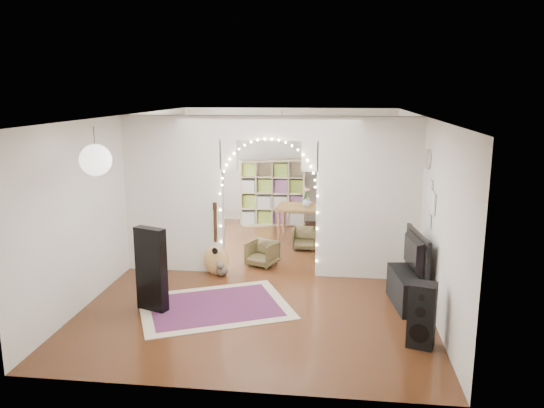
# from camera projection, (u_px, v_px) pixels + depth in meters

# --- Properties ---
(floor) EXTENTS (7.50, 7.50, 0.00)m
(floor) POSITION_uv_depth(u_px,v_px,m) (269.00, 272.00, 9.24)
(floor) COLOR black
(floor) RESTS_ON ground
(ceiling) EXTENTS (5.00, 7.50, 0.02)m
(ceiling) POSITION_uv_depth(u_px,v_px,m) (269.00, 116.00, 8.67)
(ceiling) COLOR white
(ceiling) RESTS_ON wall_back
(wall_back) EXTENTS (5.00, 0.02, 2.70)m
(wall_back) POSITION_uv_depth(u_px,v_px,m) (289.00, 166.00, 12.60)
(wall_back) COLOR silver
(wall_back) RESTS_ON floor
(wall_front) EXTENTS (5.00, 0.02, 2.70)m
(wall_front) POSITION_uv_depth(u_px,v_px,m) (223.00, 269.00, 5.32)
(wall_front) COLOR silver
(wall_front) RESTS_ON floor
(wall_left) EXTENTS (0.02, 7.50, 2.70)m
(wall_left) POSITION_uv_depth(u_px,v_px,m) (127.00, 193.00, 9.25)
(wall_left) COLOR silver
(wall_left) RESTS_ON floor
(wall_right) EXTENTS (0.02, 7.50, 2.70)m
(wall_right) POSITION_uv_depth(u_px,v_px,m) (421.00, 200.00, 8.66)
(wall_right) COLOR silver
(wall_right) RESTS_ON floor
(divider_wall) EXTENTS (5.00, 0.20, 2.70)m
(divider_wall) POSITION_uv_depth(u_px,v_px,m) (269.00, 192.00, 8.94)
(divider_wall) COLOR silver
(divider_wall) RESTS_ON floor
(fairy_lights) EXTENTS (1.64, 0.04, 1.60)m
(fairy_lights) POSITION_uv_depth(u_px,v_px,m) (268.00, 186.00, 8.79)
(fairy_lights) COLOR #FFEABF
(fairy_lights) RESTS_ON divider_wall
(window) EXTENTS (0.04, 1.20, 1.40)m
(window) POSITION_uv_depth(u_px,v_px,m) (162.00, 169.00, 10.96)
(window) COLOR white
(window) RESTS_ON wall_left
(wall_clock) EXTENTS (0.03, 0.31, 0.31)m
(wall_clock) POSITION_uv_depth(u_px,v_px,m) (428.00, 159.00, 7.93)
(wall_clock) COLOR white
(wall_clock) RESTS_ON wall_right
(picture_frames) EXTENTS (0.02, 0.50, 0.70)m
(picture_frames) POSITION_uv_depth(u_px,v_px,m) (430.00, 204.00, 7.66)
(picture_frames) COLOR white
(picture_frames) RESTS_ON wall_right
(paper_lantern) EXTENTS (0.40, 0.40, 0.40)m
(paper_lantern) POSITION_uv_depth(u_px,v_px,m) (96.00, 160.00, 6.66)
(paper_lantern) COLOR white
(paper_lantern) RESTS_ON ceiling
(ceiling_fan) EXTENTS (1.10, 1.10, 0.30)m
(ceiling_fan) POSITION_uv_depth(u_px,v_px,m) (282.00, 126.00, 10.68)
(ceiling_fan) COLOR gold
(ceiling_fan) RESTS_ON ceiling
(area_rug) EXTENTS (2.58, 2.32, 0.02)m
(area_rug) POSITION_uv_depth(u_px,v_px,m) (214.00, 306.00, 7.77)
(area_rug) COLOR maroon
(area_rug) RESTS_ON floor
(guitar_case) EXTENTS (0.49, 0.32, 1.22)m
(guitar_case) POSITION_uv_depth(u_px,v_px,m) (151.00, 269.00, 7.54)
(guitar_case) COLOR black
(guitar_case) RESTS_ON floor
(acoustic_guitar) EXTENTS (0.46, 0.30, 1.08)m
(acoustic_guitar) POSITION_uv_depth(u_px,v_px,m) (216.00, 249.00, 9.00)
(acoustic_guitar) COLOR tan
(acoustic_guitar) RESTS_ON floor
(tabby_cat) EXTENTS (0.21, 0.46, 0.31)m
(tabby_cat) POSITION_uv_depth(u_px,v_px,m) (222.00, 269.00, 9.05)
(tabby_cat) COLOR brown
(tabby_cat) RESTS_ON floor
(floor_speaker) EXTENTS (0.38, 0.36, 0.82)m
(floor_speaker) POSITION_uv_depth(u_px,v_px,m) (422.00, 315.00, 6.50)
(floor_speaker) COLOR black
(floor_speaker) RESTS_ON floor
(media_console) EXTENTS (0.53, 1.04, 0.50)m
(media_console) POSITION_uv_depth(u_px,v_px,m) (408.00, 289.00, 7.77)
(media_console) COLOR black
(media_console) RESTS_ON floor
(tv) EXTENTS (0.28, 1.08, 0.62)m
(tv) POSITION_uv_depth(u_px,v_px,m) (410.00, 253.00, 7.65)
(tv) COLOR black
(tv) RESTS_ON media_console
(bookcase) EXTENTS (1.54, 0.79, 1.54)m
(bookcase) POSITION_uv_depth(u_px,v_px,m) (273.00, 192.00, 12.36)
(bookcase) COLOR #C4B08E
(bookcase) RESTS_ON floor
(dining_table) EXTENTS (1.25, 0.88, 0.76)m
(dining_table) POSITION_uv_depth(u_px,v_px,m) (306.00, 210.00, 10.96)
(dining_table) COLOR brown
(dining_table) RESTS_ON floor
(flower_vase) EXTENTS (0.20, 0.20, 0.19)m
(flower_vase) POSITION_uv_depth(u_px,v_px,m) (306.00, 202.00, 10.92)
(flower_vase) COLOR silver
(flower_vase) RESTS_ON dining_table
(dining_chair_left) EXTENTS (0.64, 0.64, 0.45)m
(dining_chair_left) POSITION_uv_depth(u_px,v_px,m) (262.00, 253.00, 9.55)
(dining_chair_left) COLOR brown
(dining_chair_left) RESTS_ON floor
(dining_chair_right) EXTENTS (0.48, 0.49, 0.43)m
(dining_chair_right) POSITION_uv_depth(u_px,v_px,m) (304.00, 238.00, 10.55)
(dining_chair_right) COLOR brown
(dining_chair_right) RESTS_ON floor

